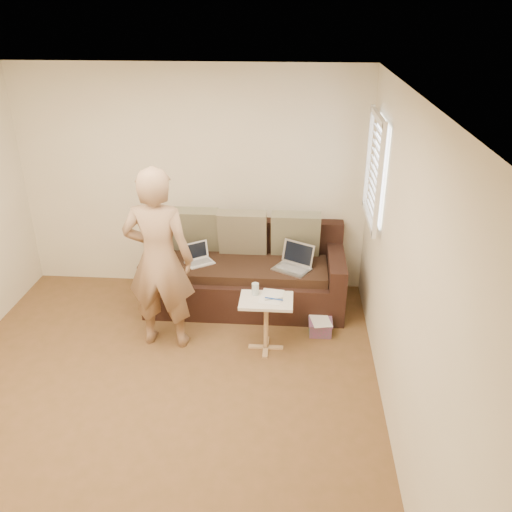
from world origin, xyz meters
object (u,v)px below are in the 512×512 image
at_px(sofa, 246,270).
at_px(person, 159,260).
at_px(laptop_white, 200,263).
at_px(striped_box, 320,326).
at_px(laptop_silver, 292,270).
at_px(drinking_glass, 255,289).
at_px(side_table, 266,324).

bearing_deg(sofa, person, -131.63).
relative_size(laptop_white, striped_box, 1.18).
bearing_deg(person, laptop_silver, -148.45).
xyz_separation_m(laptop_white, drinking_glass, (0.68, -0.73, 0.11)).
bearing_deg(laptop_white, drinking_glass, -82.20).
height_order(laptop_silver, side_table, laptop_silver).
bearing_deg(person, drinking_glass, -174.46).
height_order(side_table, striped_box, side_table).
height_order(laptop_white, striped_box, laptop_white).
bearing_deg(side_table, laptop_silver, 72.33).
xyz_separation_m(laptop_white, person, (-0.24, -0.78, 0.41)).
bearing_deg(side_table, person, 177.40).
distance_m(person, drinking_glass, 0.97).
bearing_deg(person, side_table, -179.63).
distance_m(side_table, striped_box, 0.67).
relative_size(laptop_silver, side_table, 0.67).
bearing_deg(striped_box, side_table, -150.28).
relative_size(laptop_white, drinking_glass, 2.44).
bearing_deg(laptop_silver, sofa, -166.36).
distance_m(laptop_white, person, 0.91).
distance_m(side_table, drinking_glass, 0.37).
relative_size(person, side_table, 3.28).
relative_size(sofa, side_table, 3.88).
relative_size(sofa, person, 1.18).
xyz_separation_m(drinking_glass, striped_box, (0.67, 0.23, -0.55)).
xyz_separation_m(sofa, laptop_silver, (0.52, -0.15, 0.10)).
distance_m(laptop_silver, side_table, 0.81).
distance_m(person, side_table, 1.22).
relative_size(sofa, striped_box, 8.87).
bearing_deg(sofa, drinking_glass, -77.93).
relative_size(sofa, drinking_glass, 18.33).
bearing_deg(sofa, striped_box, -34.43).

